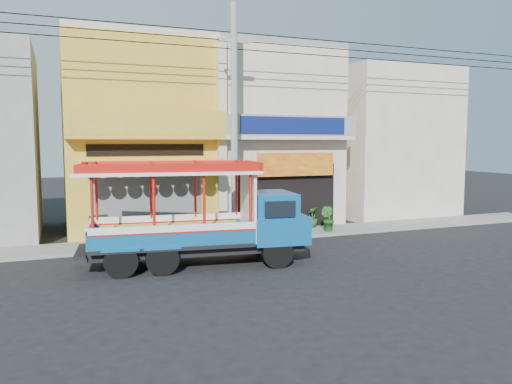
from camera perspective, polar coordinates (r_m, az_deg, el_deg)
ground at (r=16.75m, az=4.58°, el=-7.58°), size 90.00×90.00×0.00m
sidewalk at (r=20.32m, az=-0.42°, el=-5.04°), size 30.00×2.00×0.12m
shophouse_left at (r=22.81m, az=-13.59°, el=6.20°), size 6.00×7.50×8.24m
shophouse_right at (r=24.39m, az=0.59°, el=6.30°), size 6.00×6.75×8.24m
party_pilaster at (r=20.44m, az=-3.93°, el=6.12°), size 0.35×0.30×8.00m
filler_building_right at (r=27.83m, az=14.09°, el=5.42°), size 6.00×6.00×7.60m
utility_pole at (r=19.05m, az=-2.08°, el=9.27°), size 28.00×0.26×9.00m
songthaew_truck at (r=15.68m, az=-4.97°, el=-2.67°), size 7.18×3.11×3.24m
green_sign at (r=19.10m, az=-17.52°, el=-4.41°), size 0.69×0.53×1.09m
potted_plant_b at (r=21.19m, az=8.18°, el=-3.06°), size 0.66×0.71×1.04m
potted_plant_c at (r=22.11m, az=6.43°, el=-2.87°), size 0.63×0.63×0.89m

